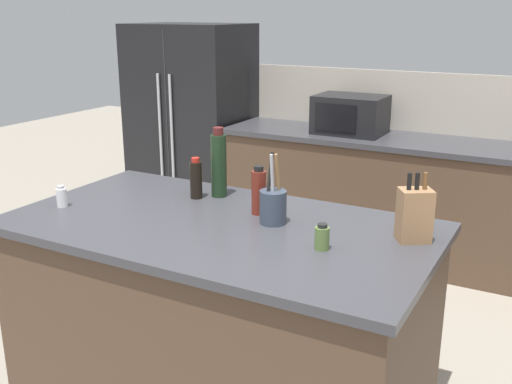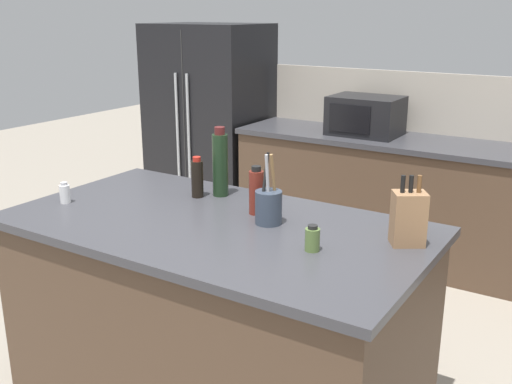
{
  "view_description": "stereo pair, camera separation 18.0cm",
  "coord_description": "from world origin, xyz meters",
  "views": [
    {
      "loc": [
        1.35,
        -2.13,
        1.85
      ],
      "look_at": [
        0.0,
        0.35,
        0.99
      ],
      "focal_mm": 42.0,
      "sensor_mm": 36.0,
      "label": 1
    },
    {
      "loc": [
        1.51,
        -2.04,
        1.85
      ],
      "look_at": [
        0.0,
        0.35,
        0.99
      ],
      "focal_mm": 42.0,
      "sensor_mm": 36.0,
      "label": 2
    }
  ],
  "objects": [
    {
      "name": "microwave",
      "position": [
        -0.19,
        2.2,
        1.09
      ],
      "size": [
        0.52,
        0.39,
        0.29
      ],
      "color": "black",
      "rests_on": "back_counter_run"
    },
    {
      "name": "knife_block",
      "position": [
        0.82,
        0.2,
        1.05
      ],
      "size": [
        0.16,
        0.15,
        0.29
      ],
      "rotation": [
        0.0,
        0.0,
        0.57
      ],
      "color": "#936B47",
      "rests_on": "kitchen_island"
    },
    {
      "name": "salt_shaker",
      "position": [
        -0.79,
        -0.17,
        0.99
      ],
      "size": [
        0.05,
        0.05,
        0.11
      ],
      "color": "silver",
      "rests_on": "kitchen_island"
    },
    {
      "name": "kitchen_island",
      "position": [
        0.0,
        0.0,
        0.47
      ],
      "size": [
        1.91,
        1.04,
        0.94
      ],
      "color": "#4C3828",
      "rests_on": "ground_plane"
    },
    {
      "name": "spice_jar_oregano",
      "position": [
        0.52,
        -0.06,
        0.99
      ],
      "size": [
        0.06,
        0.06,
        0.11
      ],
      "color": "#567038",
      "rests_on": "kitchen_island"
    },
    {
      "name": "honey_jar",
      "position": [
        0.77,
        0.35,
        1.0
      ],
      "size": [
        0.08,
        0.08,
        0.13
      ],
      "color": "gold",
      "rests_on": "kitchen_island"
    },
    {
      "name": "wall_backsplash",
      "position": [
        0.3,
        2.52,
        1.17
      ],
      "size": [
        2.88,
        0.03,
        0.46
      ],
      "primitive_type": "cube",
      "color": "#B2A899",
      "rests_on": "back_counter_run"
    },
    {
      "name": "soy_sauce_bottle",
      "position": [
        -0.29,
        0.26,
        1.04
      ],
      "size": [
        0.06,
        0.06,
        0.21
      ],
      "color": "black",
      "rests_on": "kitchen_island"
    },
    {
      "name": "refrigerator",
      "position": [
        -1.69,
        2.25,
        0.87
      ],
      "size": [
        0.99,
        0.75,
        1.74
      ],
      "color": "black",
      "rests_on": "ground_plane"
    },
    {
      "name": "wine_bottle",
      "position": [
        -0.21,
        0.34,
        1.11
      ],
      "size": [
        0.08,
        0.08,
        0.35
      ],
      "color": "black",
      "rests_on": "kitchen_island"
    },
    {
      "name": "vinegar_bottle",
      "position": [
        0.1,
        0.2,
        1.05
      ],
      "size": [
        0.07,
        0.07,
        0.23
      ],
      "color": "maroon",
      "rests_on": "kitchen_island"
    },
    {
      "name": "utensil_crock",
      "position": [
        0.21,
        0.11,
        1.02
      ],
      "size": [
        0.12,
        0.12,
        0.32
      ],
      "color": "#333D4C",
      "rests_on": "kitchen_island"
    },
    {
      "name": "back_counter_run",
      "position": [
        0.3,
        2.2,
        0.47
      ],
      "size": [
        2.92,
        0.66,
        0.94
      ],
      "color": "#4C3828",
      "rests_on": "ground_plane"
    }
  ]
}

